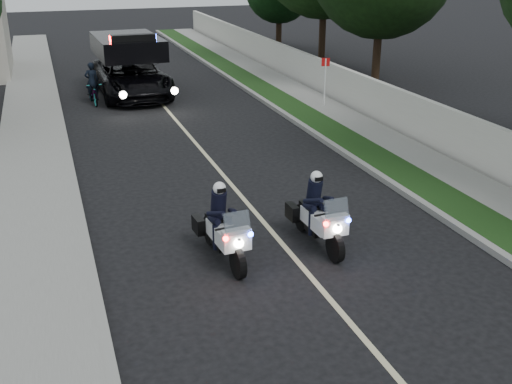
% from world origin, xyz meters
% --- Properties ---
extents(ground, '(120.00, 120.00, 0.00)m').
position_xyz_m(ground, '(0.00, 0.00, 0.00)').
color(ground, black).
rests_on(ground, ground).
extents(curb_right, '(0.20, 60.00, 0.15)m').
position_xyz_m(curb_right, '(4.10, 10.00, 0.07)').
color(curb_right, gray).
rests_on(curb_right, ground).
extents(grass_verge, '(1.20, 60.00, 0.16)m').
position_xyz_m(grass_verge, '(4.80, 10.00, 0.08)').
color(grass_verge, '#193814').
rests_on(grass_verge, ground).
extents(sidewalk_right, '(1.40, 60.00, 0.16)m').
position_xyz_m(sidewalk_right, '(6.10, 10.00, 0.08)').
color(sidewalk_right, gray).
rests_on(sidewalk_right, ground).
extents(property_wall, '(0.22, 60.00, 1.50)m').
position_xyz_m(property_wall, '(7.10, 10.00, 0.75)').
color(property_wall, beige).
rests_on(property_wall, ground).
extents(curb_left, '(0.20, 60.00, 0.15)m').
position_xyz_m(curb_left, '(-4.10, 10.00, 0.07)').
color(curb_left, gray).
rests_on(curb_left, ground).
extents(sidewalk_left, '(2.00, 60.00, 0.16)m').
position_xyz_m(sidewalk_left, '(-5.20, 10.00, 0.08)').
color(sidewalk_left, gray).
rests_on(sidewalk_left, ground).
extents(lane_marking, '(0.12, 50.00, 0.01)m').
position_xyz_m(lane_marking, '(0.00, 10.00, 0.00)').
color(lane_marking, '#BFB78C').
rests_on(lane_marking, ground).
extents(police_moto_left, '(0.84, 2.03, 1.68)m').
position_xyz_m(police_moto_left, '(-1.43, 2.75, 0.00)').
color(police_moto_left, silver).
rests_on(police_moto_left, ground).
extents(police_moto_right, '(0.75, 1.99, 1.67)m').
position_xyz_m(police_moto_right, '(0.71, 2.74, 0.00)').
color(police_moto_right, silver).
rests_on(police_moto_right, ground).
extents(police_suv, '(3.03, 6.18, 2.96)m').
position_xyz_m(police_suv, '(-0.93, 18.74, 0.00)').
color(police_suv, black).
rests_on(police_suv, ground).
extents(bicycle, '(0.76, 1.78, 0.90)m').
position_xyz_m(bicycle, '(-2.67, 17.73, 0.00)').
color(bicycle, black).
rests_on(bicycle, ground).
extents(cyclist, '(0.57, 0.40, 1.52)m').
position_xyz_m(cyclist, '(-2.67, 17.73, 0.00)').
color(cyclist, black).
rests_on(cyclist, ground).
extents(sign_post, '(0.43, 0.43, 2.11)m').
position_xyz_m(sign_post, '(6.00, 13.81, 0.00)').
color(sign_post, '#AF230C').
rests_on(sign_post, ground).
extents(tree_right_c, '(6.53, 6.53, 10.39)m').
position_xyz_m(tree_right_c, '(9.82, 16.54, 0.00)').
color(tree_right_c, black).
rests_on(tree_right_c, ground).
extents(tree_right_d, '(8.18, 8.18, 11.59)m').
position_xyz_m(tree_right_d, '(9.82, 22.41, 0.00)').
color(tree_right_d, '#1D4216').
rests_on(tree_right_d, ground).
extents(tree_right_e, '(5.71, 5.71, 7.16)m').
position_xyz_m(tree_right_e, '(10.02, 29.40, 0.00)').
color(tree_right_e, black).
rests_on(tree_right_e, ground).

